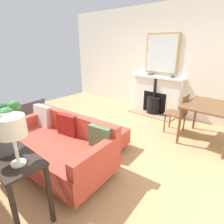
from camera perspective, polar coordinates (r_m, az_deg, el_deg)
ground_plane at (r=3.94m, az=-8.39°, el=-7.83°), size 4.99×5.86×0.01m
wall_left at (r=5.44m, az=11.73°, el=15.23°), size 0.12×5.86×2.79m
fireplace at (r=5.25m, az=13.31°, el=4.49°), size 0.57×1.41×1.03m
mirror_over_mantel at (r=5.18m, az=15.00°, el=16.89°), size 0.04×0.90×1.00m
mantel_bowl_near at (r=5.26m, az=11.67°, el=11.28°), size 0.17×0.17×0.04m
mantel_bowl_far at (r=4.99m, az=18.02°, el=10.33°), size 0.12×0.12×0.05m
sofa at (r=3.02m, az=-16.13°, el=-10.14°), size 1.08×1.84×0.81m
ottoman at (r=3.47m, az=-2.86°, el=-7.33°), size 0.69×0.89×0.38m
armchair_accent at (r=4.22m, az=-24.50°, el=-0.79°), size 0.76×0.69×0.78m
table_lamp_far_end at (r=1.87m, az=-28.46°, el=-4.38°), size 0.25×0.25×0.49m
dining_table at (r=3.95m, az=28.18°, el=0.50°), size 1.00×0.90×0.76m
dining_chair_near_fireplace at (r=4.15m, az=20.13°, el=0.30°), size 0.43×0.43×0.86m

